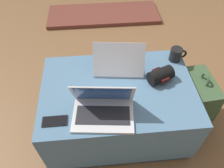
{
  "coord_description": "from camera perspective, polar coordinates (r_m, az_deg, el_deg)",
  "views": [
    {
      "loc": [
        -0.12,
        -0.9,
        1.54
      ],
      "look_at": [
        -0.04,
        -0.03,
        0.54
      ],
      "focal_mm": 35.0,
      "sensor_mm": 36.0,
      "label": 1
    }
  ],
  "objects": [
    {
      "name": "ground_plane",
      "position": [
        1.79,
        1.28,
        -10.62
      ],
      "size": [
        14.0,
        14.0,
        0.0
      ],
      "primitive_type": "plane",
      "color": "brown"
    },
    {
      "name": "ottoman",
      "position": [
        1.6,
        1.43,
        -6.36
      ],
      "size": [
        1.0,
        0.67,
        0.46
      ],
      "color": "#2A3D4E",
      "rests_on": "ground_plane"
    },
    {
      "name": "laptop_near",
      "position": [
        1.26,
        -2.35,
        -6.24
      ],
      "size": [
        0.37,
        0.27,
        0.23
      ],
      "rotation": [
        0.0,
        0.0,
        -0.11
      ],
      "color": "silver",
      "rests_on": "ottoman"
    },
    {
      "name": "laptop_far",
      "position": [
        1.5,
        1.74,
        5.38
      ],
      "size": [
        0.36,
        0.27,
        0.23
      ],
      "rotation": [
        0.0,
        0.0,
        3.02
      ],
      "color": "#B7B7BC",
      "rests_on": "ottoman"
    },
    {
      "name": "cell_phone",
      "position": [
        1.3,
        -14.74,
        -9.35
      ],
      "size": [
        0.14,
        0.07,
        0.01
      ],
      "rotation": [
        0.0,
        0.0,
        1.57
      ],
      "color": "black",
      "rests_on": "ottoman"
    },
    {
      "name": "backpack",
      "position": [
        1.79,
        21.15,
        -4.09
      ],
      "size": [
        0.23,
        0.34,
        0.5
      ],
      "rotation": [
        0.0,
        0.0,
        1.65
      ],
      "color": "#385133",
      "rests_on": "ground_plane"
    },
    {
      "name": "wrist_brace",
      "position": [
        1.46,
        12.56,
        2.23
      ],
      "size": [
        0.18,
        0.15,
        0.09
      ],
      "rotation": [
        0.0,
        0.0,
        3.52
      ],
      "color": "black",
      "rests_on": "ottoman"
    },
    {
      "name": "coffee_mug",
      "position": [
        1.63,
        16.45,
        7.43
      ],
      "size": [
        0.12,
        0.08,
        0.1
      ],
      "color": "black",
      "rests_on": "ottoman"
    },
    {
      "name": "fireplace_hearth",
      "position": [
        2.94,
        -2.21,
        17.71
      ],
      "size": [
        1.4,
        0.5,
        0.04
      ],
      "color": "brown",
      "rests_on": "ground_plane"
    }
  ]
}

